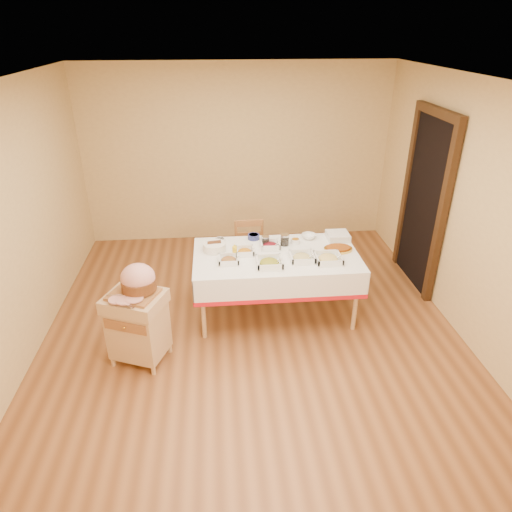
# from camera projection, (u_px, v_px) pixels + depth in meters

# --- Properties ---
(room_shell) EXTENTS (5.00, 5.00, 5.00)m
(room_shell) POSITION_uv_depth(u_px,v_px,m) (251.00, 220.00, 4.50)
(room_shell) COLOR brown
(room_shell) RESTS_ON ground
(doorway) EXTENTS (0.09, 1.10, 2.20)m
(doorway) POSITION_uv_depth(u_px,v_px,m) (425.00, 200.00, 5.57)
(doorway) COLOR black
(doorway) RESTS_ON ground
(dining_table) EXTENTS (1.82, 1.02, 0.76)m
(dining_table) POSITION_uv_depth(u_px,v_px,m) (276.00, 267.00, 5.11)
(dining_table) COLOR tan
(dining_table) RESTS_ON ground
(butcher_cart) EXTENTS (0.66, 0.61, 0.75)m
(butcher_cart) POSITION_uv_depth(u_px,v_px,m) (138.00, 324.00, 4.44)
(butcher_cart) COLOR tan
(butcher_cart) RESTS_ON ground
(dining_chair) EXTENTS (0.40, 0.38, 0.86)m
(dining_chair) POSITION_uv_depth(u_px,v_px,m) (250.00, 255.00, 5.73)
(dining_chair) COLOR #996032
(dining_chair) RESTS_ON ground
(ham_on_board) EXTENTS (0.46, 0.44, 0.30)m
(ham_on_board) POSITION_uv_depth(u_px,v_px,m) (138.00, 281.00, 4.27)
(ham_on_board) COLOR #996032
(ham_on_board) RESTS_ON butcher_cart
(serving_dish_a) EXTENTS (0.22, 0.21, 0.09)m
(serving_dish_a) POSITION_uv_depth(u_px,v_px,m) (229.00, 260.00, 4.85)
(serving_dish_a) COLOR white
(serving_dish_a) RESTS_ON dining_table
(serving_dish_b) EXTENTS (0.27, 0.27, 0.11)m
(serving_dish_b) POSITION_uv_depth(u_px,v_px,m) (269.00, 263.00, 4.79)
(serving_dish_b) COLOR white
(serving_dish_b) RESTS_ON dining_table
(serving_dish_c) EXTENTS (0.26, 0.26, 0.10)m
(serving_dish_c) POSITION_uv_depth(u_px,v_px,m) (302.00, 257.00, 4.90)
(serving_dish_c) COLOR white
(serving_dish_c) RESTS_ON dining_table
(serving_dish_d) EXTENTS (0.27, 0.27, 0.10)m
(serving_dish_d) POSITION_uv_depth(u_px,v_px,m) (328.00, 258.00, 4.87)
(serving_dish_d) COLOR white
(serving_dish_d) RESTS_ON dining_table
(serving_dish_e) EXTENTS (0.21, 0.20, 0.10)m
(serving_dish_e) POSITION_uv_depth(u_px,v_px,m) (245.00, 251.00, 5.03)
(serving_dish_e) COLOR white
(serving_dish_e) RESTS_ON dining_table
(serving_dish_f) EXTENTS (0.23, 0.22, 0.10)m
(serving_dish_f) POSITION_uv_depth(u_px,v_px,m) (270.00, 245.00, 5.17)
(serving_dish_f) COLOR white
(serving_dish_f) RESTS_ON dining_table
(small_bowl_left) EXTENTS (0.12, 0.12, 0.06)m
(small_bowl_left) POSITION_uv_depth(u_px,v_px,m) (220.00, 240.00, 5.28)
(small_bowl_left) COLOR white
(small_bowl_left) RESTS_ON dining_table
(small_bowl_mid) EXTENTS (0.14, 0.14, 0.06)m
(small_bowl_mid) POSITION_uv_depth(u_px,v_px,m) (254.00, 236.00, 5.38)
(small_bowl_mid) COLOR navy
(small_bowl_mid) RESTS_ON dining_table
(small_bowl_right) EXTENTS (0.11, 0.11, 0.05)m
(small_bowl_right) POSITION_uv_depth(u_px,v_px,m) (295.00, 241.00, 5.27)
(small_bowl_right) COLOR white
(small_bowl_right) RESTS_ON dining_table
(bowl_white_imported) EXTENTS (0.15, 0.15, 0.04)m
(bowl_white_imported) POSITION_uv_depth(u_px,v_px,m) (273.00, 242.00, 5.28)
(bowl_white_imported) COLOR white
(bowl_white_imported) RESTS_ON dining_table
(bowl_small_imported) EXTENTS (0.22, 0.22, 0.05)m
(bowl_small_imported) POSITION_uv_depth(u_px,v_px,m) (309.00, 236.00, 5.40)
(bowl_small_imported) COLOR white
(bowl_small_imported) RESTS_ON dining_table
(preserve_jar_left) EXTENTS (0.09, 0.09, 0.12)m
(preserve_jar_left) POSITION_uv_depth(u_px,v_px,m) (265.00, 241.00, 5.21)
(preserve_jar_left) COLOR silver
(preserve_jar_left) RESTS_ON dining_table
(preserve_jar_right) EXTENTS (0.10, 0.10, 0.13)m
(preserve_jar_right) POSITION_uv_depth(u_px,v_px,m) (285.00, 240.00, 5.22)
(preserve_jar_right) COLOR silver
(preserve_jar_right) RESTS_ON dining_table
(mustard_bottle) EXTENTS (0.05, 0.05, 0.16)m
(mustard_bottle) POSITION_uv_depth(u_px,v_px,m) (235.00, 251.00, 4.94)
(mustard_bottle) COLOR yellow
(mustard_bottle) RESTS_ON dining_table
(bread_basket) EXTENTS (0.25, 0.25, 0.11)m
(bread_basket) POSITION_uv_depth(u_px,v_px,m) (214.00, 247.00, 5.09)
(bread_basket) COLOR white
(bread_basket) RESTS_ON dining_table
(plate_stack) EXTENTS (0.25, 0.25, 0.08)m
(plate_stack) POSITION_uv_depth(u_px,v_px,m) (338.00, 236.00, 5.38)
(plate_stack) COLOR white
(plate_stack) RESTS_ON dining_table
(brass_platter) EXTENTS (0.32, 0.23, 0.04)m
(brass_platter) POSITION_uv_depth(u_px,v_px,m) (338.00, 249.00, 5.12)
(brass_platter) COLOR gold
(brass_platter) RESTS_ON dining_table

